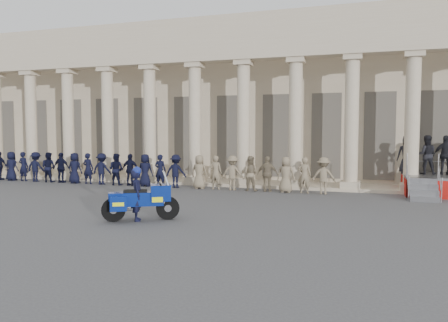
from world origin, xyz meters
TOP-DOWN VIEW (x-y plane):
  - ground at (0.00, 0.00)m, footprint 90.00×90.00m
  - building at (-0.00, 14.74)m, footprint 40.00×12.50m
  - officer_rank at (-4.08, 6.55)m, footprint 19.89×0.62m
  - motorcycle at (0.47, -1.03)m, footprint 2.18×1.57m
  - rider at (0.35, -1.10)m, footprint 0.63×0.70m

SIDE VIEW (x-z plane):
  - ground at x=0.00m, z-range 0.00..0.00m
  - motorcycle at x=0.47m, z-range -0.10..1.45m
  - officer_rank at x=-4.08m, z-range 0.00..1.64m
  - rider at x=0.35m, z-range 0.00..1.70m
  - building at x=0.00m, z-range 0.02..9.02m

